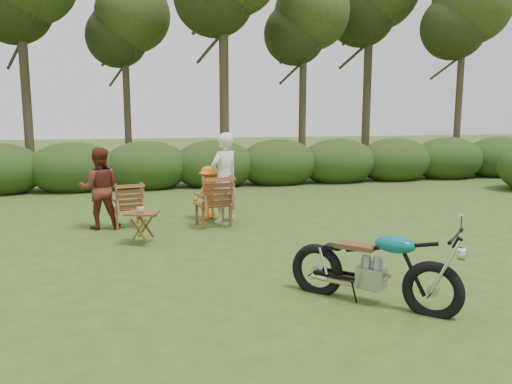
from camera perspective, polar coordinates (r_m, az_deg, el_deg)
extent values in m
plane|color=#2B4717|center=(6.62, 8.03, -10.13)|extent=(80.00, 80.00, 0.00)
cylinder|color=#392D1F|center=(17.25, -24.97, 12.91)|extent=(0.28, 0.28, 7.20)
cylinder|color=#392D1F|center=(18.03, -14.60, 11.80)|extent=(0.24, 0.24, 6.30)
sphere|color=#2A3A15|center=(18.24, -14.86, 17.95)|extent=(2.52, 2.52, 2.52)
cylinder|color=#392D1F|center=(16.14, -3.70, 14.84)|extent=(0.30, 0.30, 7.65)
cylinder|color=#392D1F|center=(17.92, 5.37, 12.35)|extent=(0.26, 0.26, 6.48)
sphere|color=#2A3A15|center=(18.16, 5.47, 18.71)|extent=(2.59, 2.59, 2.59)
cylinder|color=#392D1F|center=(20.15, 12.66, 13.84)|extent=(0.32, 0.32, 7.92)
cylinder|color=#392D1F|center=(19.51, 22.30, 11.98)|extent=(0.24, 0.24, 6.84)
sphere|color=#2A3A15|center=(19.76, 22.68, 18.14)|extent=(2.74, 2.74, 2.74)
ellipsoid|color=#1E3513|center=(14.96, -20.09, 2.53)|extent=(2.52, 1.68, 1.51)
ellipsoid|color=#1E3513|center=(14.88, -12.41, 2.83)|extent=(2.52, 1.68, 1.51)
ellipsoid|color=#1E3513|center=(15.06, -4.78, 3.08)|extent=(2.52, 1.68, 1.51)
ellipsoid|color=#1E3513|center=(15.51, 2.55, 3.26)|extent=(2.52, 1.68, 1.51)
ellipsoid|color=#1E3513|center=(16.18, 9.37, 3.39)|extent=(2.52, 1.68, 1.51)
ellipsoid|color=#1E3513|center=(17.07, 15.56, 3.47)|extent=(2.52, 1.68, 1.51)
ellipsoid|color=#1E3513|center=(18.14, 21.08, 3.50)|extent=(2.52, 1.68, 1.51)
ellipsoid|color=#1E3513|center=(19.35, 25.96, 3.50)|extent=(2.52, 1.68, 1.51)
imported|color=#C0B19E|center=(8.45, -13.05, -1.98)|extent=(0.13, 0.13, 0.10)
imported|color=beige|center=(10.08, -3.59, -3.43)|extent=(0.78, 0.71, 1.79)
imported|color=maroon|center=(9.96, -17.26, -3.98)|extent=(0.76, 0.60, 1.54)
imported|color=orange|center=(10.39, -5.40, -3.08)|extent=(0.81, 0.65, 1.10)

